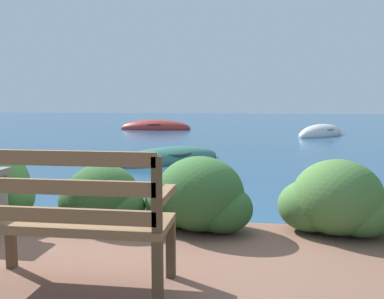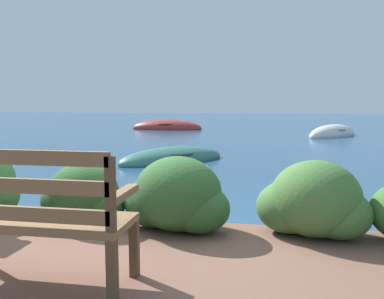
{
  "view_description": "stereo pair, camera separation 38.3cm",
  "coord_description": "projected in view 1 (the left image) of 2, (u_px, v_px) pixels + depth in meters",
  "views": [
    {
      "loc": [
        0.98,
        -4.2,
        1.45
      ],
      "look_at": [
        -0.2,
        4.2,
        0.45
      ],
      "focal_mm": 40.0,
      "sensor_mm": 36.0,
      "label": 1
    },
    {
      "loc": [
        1.35,
        -4.14,
        1.45
      ],
      "look_at": [
        -0.2,
        4.2,
        0.45
      ],
      "focal_mm": 40.0,
      "sensor_mm": 36.0,
      "label": 2
    }
  ],
  "objects": [
    {
      "name": "hedge_clump_far_right",
      "position": [
        335.0,
        202.0,
        3.89
      ],
      "size": [
        1.02,
        0.73,
        0.69
      ],
      "color": "#426B33",
      "rests_on": "patio_terrace"
    },
    {
      "name": "mooring_buoy",
      "position": [
        203.0,
        176.0,
        7.66
      ],
      "size": [
        0.5,
        0.5,
        0.45
      ],
      "color": "white",
      "rests_on": "ground_plane"
    },
    {
      "name": "hedge_clump_right",
      "position": [
        198.0,
        198.0,
        4.0
      ],
      "size": [
        1.03,
        0.74,
        0.7
      ],
      "color": "#2D5628",
      "rests_on": "patio_terrace"
    },
    {
      "name": "rowboat_nearest",
      "position": [
        170.0,
        159.0,
        9.99
      ],
      "size": [
        2.66,
        2.8,
        0.6
      ],
      "rotation": [
        0.0,
        0.0,
        3.98
      ],
      "color": "#336B5B",
      "rests_on": "ground_plane"
    },
    {
      "name": "rowboat_far",
      "position": [
        155.0,
        128.0,
        20.54
      ],
      "size": [
        3.43,
        1.23,
        0.82
      ],
      "rotation": [
        0.0,
        0.0,
        0.03
      ],
      "color": "#9E2D28",
      "rests_on": "ground_plane"
    },
    {
      "name": "rowboat_mid",
      "position": [
        321.0,
        134.0,
        17.02
      ],
      "size": [
        2.56,
        2.98,
        0.81
      ],
      "rotation": [
        0.0,
        0.0,
        4.07
      ],
      "color": "silver",
      "rests_on": "ground_plane"
    },
    {
      "name": "hedge_clump_centre",
      "position": [
        102.0,
        199.0,
        4.16
      ],
      "size": [
        0.89,
        0.64,
        0.61
      ],
      "color": "#284C23",
      "rests_on": "patio_terrace"
    },
    {
      "name": "park_bench",
      "position": [
        72.0,
        216.0,
        2.74
      ],
      "size": [
        1.26,
        0.48,
        0.93
      ],
      "rotation": [
        0.0,
        0.0,
        0.07
      ],
      "color": "brown",
      "rests_on": "patio_terrace"
    },
    {
      "name": "ground_plane",
      "position": [
        155.0,
        239.0,
        4.44
      ],
      "size": [
        80.0,
        80.0,
        0.0
      ],
      "color": "navy"
    }
  ]
}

